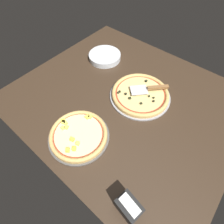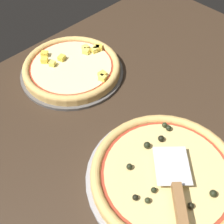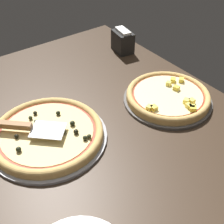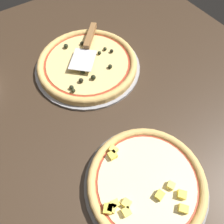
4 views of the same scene
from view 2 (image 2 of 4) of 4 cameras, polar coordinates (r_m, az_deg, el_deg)
ground_plane at (r=88.07cm, az=8.53°, el=-7.03°), size 141.46×123.73×3.60cm
pizza_pan_front at (r=81.09cm, az=9.70°, el=-11.85°), size 40.01×40.01×1.00cm
pizza_front at (r=79.46cm, az=9.87°, el=-11.16°), size 37.61×37.61×3.88cm
pizza_pan_back at (r=106.22cm, az=-7.29°, el=7.22°), size 34.27×34.27×1.00cm
pizza_back at (r=104.87cm, az=-7.38°, el=8.11°), size 32.21×32.21×3.97cm
serving_spatula at (r=73.15cm, az=12.05°, el=-15.37°), size 20.84×21.64×2.00cm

